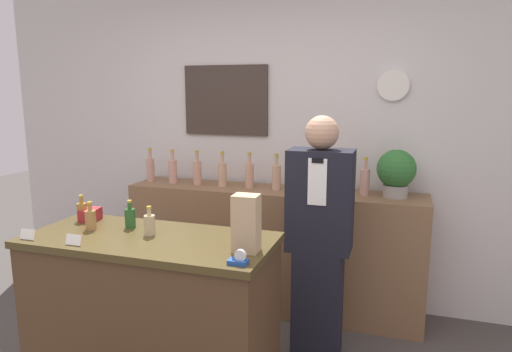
{
  "coord_description": "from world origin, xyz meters",
  "views": [
    {
      "loc": [
        1.01,
        -1.67,
        1.75
      ],
      "look_at": [
        0.12,
        1.08,
        1.22
      ],
      "focal_mm": 32.0,
      "sensor_mm": 36.0,
      "label": 1
    }
  ],
  "objects_px": {
    "shopkeeper": "(319,241)",
    "potted_plant": "(396,171)",
    "tape_dispenser": "(239,260)",
    "paper_bag": "(246,223)"
  },
  "relations": [
    {
      "from": "potted_plant",
      "to": "paper_bag",
      "type": "distance_m",
      "value": 1.53
    },
    {
      "from": "paper_bag",
      "to": "tape_dispenser",
      "type": "relative_size",
      "value": 3.22
    },
    {
      "from": "tape_dispenser",
      "to": "paper_bag",
      "type": "bearing_deg",
      "value": 97.83
    },
    {
      "from": "shopkeeper",
      "to": "potted_plant",
      "type": "height_order",
      "value": "shopkeeper"
    },
    {
      "from": "tape_dispenser",
      "to": "potted_plant",
      "type": "bearing_deg",
      "value": 66.85
    },
    {
      "from": "shopkeeper",
      "to": "paper_bag",
      "type": "height_order",
      "value": "shopkeeper"
    },
    {
      "from": "potted_plant",
      "to": "tape_dispenser",
      "type": "height_order",
      "value": "potted_plant"
    },
    {
      "from": "shopkeeper",
      "to": "paper_bag",
      "type": "relative_size",
      "value": 5.57
    },
    {
      "from": "paper_bag",
      "to": "tape_dispenser",
      "type": "xyz_separation_m",
      "value": [
        0.02,
        -0.18,
        -0.12
      ]
    },
    {
      "from": "potted_plant",
      "to": "tape_dispenser",
      "type": "xyz_separation_m",
      "value": [
        -0.66,
        -1.54,
        -0.19
      ]
    }
  ]
}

